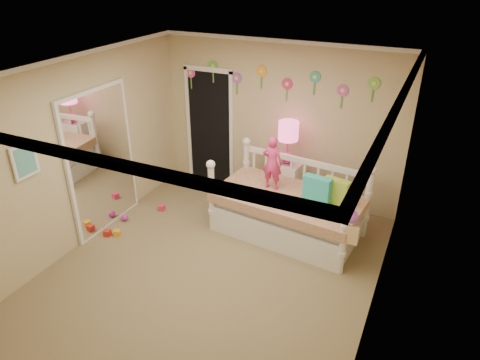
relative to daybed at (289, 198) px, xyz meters
The scene contains 18 objects.
floor 1.46m from the daybed, 115.55° to the right, with size 4.00×4.50×0.01m, color #7F684C.
ceiling 2.43m from the daybed, 115.55° to the right, with size 4.00×4.50×0.01m, color white.
back_wall 1.39m from the daybed, 119.34° to the left, with size 4.00×0.01×2.60m, color tan.
left_wall 2.94m from the daybed, 154.78° to the right, with size 0.01×4.50×2.60m, color tan.
right_wall 2.01m from the daybed, 40.59° to the right, with size 0.01×4.50×2.60m, color tan.
crown_molding 2.41m from the daybed, 115.55° to the right, with size 4.00×4.50×0.06m, color white, non-canonical shape.
daybed is the anchor object (origin of this frame).
pillow_turquoise 0.48m from the daybed, ahead, with size 0.38×0.13×0.38m, color #22AD9E.
pillow_lime 0.70m from the daybed, ahead, with size 0.37×0.14×0.35m, color #9BBF3A.
child 0.56m from the daybed, 163.62° to the left, with size 0.29×0.19×0.81m, color #EE367F.
nightstand 0.80m from the daybed, 112.41° to the left, with size 0.46×0.35×0.77m, color white.
table_lamp 1.02m from the daybed, 112.41° to the left, with size 0.31×0.31×0.69m.
closet_doorway 2.15m from the daybed, 150.90° to the left, with size 0.90×0.04×2.07m, color black.
flower_decals 1.83m from the daybed, 123.29° to the left, with size 3.40×0.02×0.50m, color #B2668C, non-canonical shape.
mirror_closet 2.74m from the daybed, 160.18° to the right, with size 0.07×1.30×2.10m, color white.
wall_picture 3.46m from the daybed, 140.33° to the right, with size 0.05×0.34×0.42m, color white.
hanging_bag 1.17m from the daybed, 30.54° to the right, with size 0.20×0.16×0.36m, color beige, non-canonical shape.
toy_scatter 2.54m from the daybed, 159.51° to the right, with size 0.80×1.30×0.11m, color #996666, non-canonical shape.
Camera 1 is at (2.28, -4.04, 3.67)m, focal length 32.83 mm.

